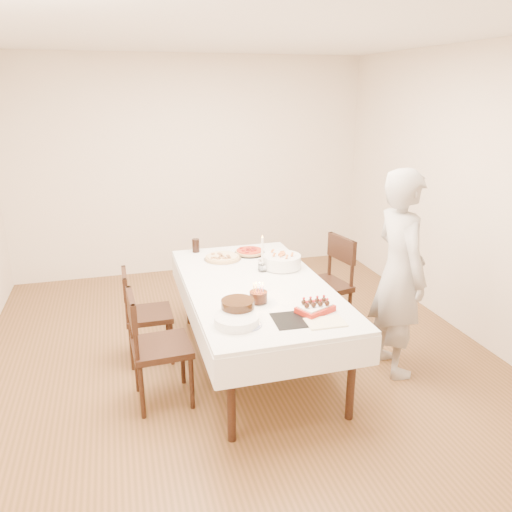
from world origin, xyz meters
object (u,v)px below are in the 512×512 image
object	(u,v)px
layer_cake	(238,308)
strawberry_box	(315,308)
person	(399,274)
pizza_pepperoni	(250,252)
pizza_white	(223,258)
taper_candle	(262,253)
birthday_cake	(258,292)
chair_left_dessert	(162,347)
chair_left_savory	(149,314)
chair_right_savory	(323,286)
dining_table	(256,324)
pasta_bowl	(282,261)
cola_glass	(196,246)

from	to	relation	value
layer_cake	strawberry_box	bearing A→B (deg)	-9.91
person	pizza_pepperoni	world-z (taller)	person
pizza_white	taper_candle	bearing A→B (deg)	-55.40
taper_candle	birthday_cake	xyz separation A→B (m)	(-0.22, -0.65, -0.09)
chair_left_dessert	taper_candle	distance (m)	1.23
chair_left_savory	strawberry_box	bearing A→B (deg)	138.64
chair_right_savory	person	size ratio (longest dim) A/B	0.56
chair_left_savory	taper_candle	bearing A→B (deg)	175.72
pizza_pepperoni	strawberry_box	xyz separation A→B (m)	(0.11, -1.43, 0.01)
chair_left_savory	person	size ratio (longest dim) A/B	0.49
chair_left_dessert	dining_table	bearing A→B (deg)	-160.91
pasta_bowl	dining_table	bearing A→B (deg)	-137.01
chair_left_dessert	person	size ratio (longest dim) A/B	0.53
chair_left_dessert	strawberry_box	size ratio (longest dim) A/B	3.48
person	layer_cake	bearing A→B (deg)	99.55
chair_left_dessert	strawberry_box	bearing A→B (deg)	160.64
chair_right_savory	cola_glass	world-z (taller)	chair_right_savory
chair_left_dessert	pasta_bowl	xyz separation A→B (m)	(1.16, 0.64, 0.36)
pasta_bowl	cola_glass	bearing A→B (deg)	135.15
birthday_cake	person	bearing A→B (deg)	-0.33
pizza_white	cola_glass	xyz separation A→B (m)	(-0.20, 0.31, 0.04)
chair_left_savory	birthday_cake	distance (m)	1.15
person	taper_candle	size ratio (longest dim) A/B	5.13
cola_glass	birthday_cake	bearing A→B (deg)	-79.39
layer_cake	cola_glass	bearing A→B (deg)	91.83
person	birthday_cake	world-z (taller)	person
chair_left_dessert	pizza_white	xyz separation A→B (m)	(0.69, 1.00, 0.32)
strawberry_box	chair_right_savory	bearing A→B (deg)	63.74
chair_left_dessert	person	xyz separation A→B (m)	(1.94, -0.06, 0.41)
cola_glass	birthday_cake	size ratio (longest dim) A/B	0.94
person	cola_glass	world-z (taller)	person
pizza_pepperoni	cola_glass	size ratio (longest dim) A/B	2.26
taper_candle	strawberry_box	bearing A→B (deg)	-82.26
person	birthday_cake	bearing A→B (deg)	92.16
chair_right_savory	pizza_pepperoni	xyz separation A→B (m)	(-0.63, 0.36, 0.29)
dining_table	pasta_bowl	world-z (taller)	pasta_bowl
pizza_pepperoni	cola_glass	distance (m)	0.54
chair_right_savory	person	world-z (taller)	person
dining_table	chair_right_savory	xyz separation A→B (m)	(0.79, 0.41, 0.10)
pizza_white	dining_table	bearing A→B (deg)	-78.06
chair_left_dessert	taper_candle	bearing A→B (deg)	-150.85
dining_table	person	xyz separation A→B (m)	(1.10, -0.39, 0.49)
birthday_cake	pizza_pepperoni	bearing A→B (deg)	78.06
pizza_pepperoni	person	bearing A→B (deg)	-50.63
chair_left_savory	cola_glass	xyz separation A→B (m)	(0.53, 0.63, 0.40)
chair_right_savory	pasta_bowl	bearing A→B (deg)	-178.53
dining_table	cola_glass	xyz separation A→B (m)	(-0.34, 0.97, 0.44)
person	layer_cake	xyz separation A→B (m)	(-1.40, -0.17, -0.05)
chair_right_savory	chair_left_dessert	world-z (taller)	chair_right_savory
layer_cake	strawberry_box	distance (m)	0.56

